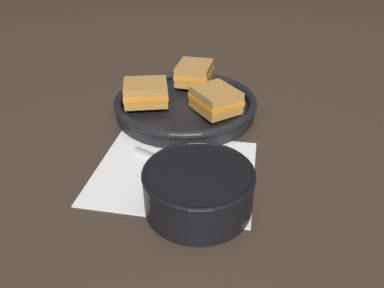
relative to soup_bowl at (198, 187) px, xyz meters
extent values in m
plane|color=#382B21|center=(-0.07, 0.09, -0.04)|extent=(4.00, 4.00, 0.00)
cube|color=white|center=(-0.07, 0.07, -0.04)|extent=(0.32, 0.29, 0.00)
cylinder|color=black|center=(0.00, 0.00, -0.01)|extent=(0.17, 0.17, 0.07)
cylinder|color=orange|center=(0.00, 0.00, 0.02)|extent=(0.15, 0.15, 0.01)
torus|color=black|center=(0.00, 0.00, 0.03)|extent=(0.17, 0.17, 0.01)
cube|color=#9E9EA3|center=(-0.11, 0.09, -0.03)|extent=(0.12, 0.03, 0.01)
ellipsoid|color=#9E9EA3|center=(-0.02, 0.07, -0.03)|extent=(0.06, 0.04, 0.01)
cylinder|color=black|center=(-0.14, 0.28, -0.03)|extent=(0.31, 0.31, 0.02)
torus|color=black|center=(-0.14, 0.28, -0.01)|extent=(0.32, 0.32, 0.02)
cube|color=#B27A38|center=(-0.06, 0.25, 0.01)|extent=(0.12, 0.12, 0.02)
cube|color=orange|center=(-0.06, 0.25, 0.02)|extent=(0.12, 0.12, 0.01)
cube|color=#B27A38|center=(-0.06, 0.25, 0.04)|extent=(0.12, 0.12, 0.02)
cube|color=#B27A38|center=(-0.15, 0.37, 0.01)|extent=(0.09, 0.10, 0.02)
cube|color=orange|center=(-0.15, 0.37, 0.02)|extent=(0.09, 0.10, 0.01)
cube|color=#B27A38|center=(-0.15, 0.37, 0.04)|extent=(0.09, 0.10, 0.02)
cube|color=#B27A38|center=(-0.21, 0.23, 0.01)|extent=(0.12, 0.11, 0.02)
cube|color=orange|center=(-0.21, 0.23, 0.02)|extent=(0.12, 0.11, 0.01)
cube|color=#B27A38|center=(-0.21, 0.23, 0.04)|extent=(0.12, 0.11, 0.02)
camera|label=1|loc=(0.16, -0.42, 0.36)|focal=35.00mm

